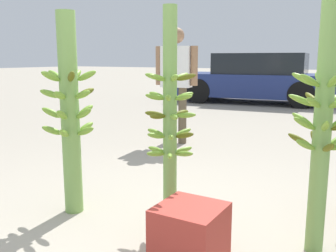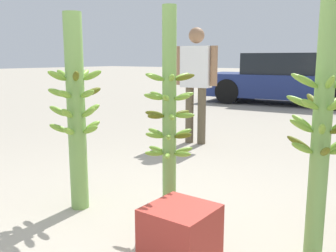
{
  "view_description": "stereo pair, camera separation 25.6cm",
  "coord_description": "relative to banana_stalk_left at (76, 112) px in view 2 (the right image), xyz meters",
  "views": [
    {
      "loc": [
        1.24,
        -1.91,
        1.18
      ],
      "look_at": [
        -0.04,
        0.26,
        0.72
      ],
      "focal_mm": 40.0,
      "sensor_mm": 36.0,
      "label": 1
    },
    {
      "loc": [
        1.46,
        -1.77,
        1.18
      ],
      "look_at": [
        -0.04,
        0.26,
        0.72
      ],
      "focal_mm": 40.0,
      "sensor_mm": 36.0,
      "label": 2
    }
  ],
  "objects": [
    {
      "name": "ground_plane",
      "position": [
        0.81,
        -0.1,
        -0.78
      ],
      "size": [
        80.0,
        80.0,
        0.0
      ],
      "primitive_type": "plane",
      "color": "#A89E8C"
    },
    {
      "name": "banana_stalk_left",
      "position": [
        0.0,
        0.0,
        0.0
      ],
      "size": [
        0.43,
        0.43,
        1.52
      ],
      "color": "#7AA851",
      "rests_on": "ground_plane"
    },
    {
      "name": "banana_stalk_center",
      "position": [
        0.8,
        0.13,
        -0.0
      ],
      "size": [
        0.36,
        0.36,
        1.52
      ],
      "color": "#7AA851",
      "rests_on": "ground_plane"
    },
    {
      "name": "banana_stalk_right",
      "position": [
        1.73,
        0.31,
        0.01
      ],
      "size": [
        0.41,
        0.41,
        1.51
      ],
      "color": "#7AA851",
      "rests_on": "ground_plane"
    },
    {
      "name": "vendor_person",
      "position": [
        -0.5,
        2.51,
        0.17
      ],
      "size": [
        0.62,
        0.25,
        1.59
      ],
      "rotation": [
        0.0,
        0.0,
        -2.97
      ],
      "color": "brown",
      "rests_on": "ground_plane"
    },
    {
      "name": "parked_car",
      "position": [
        -1.07,
        7.89,
        -0.14
      ],
      "size": [
        4.34,
        2.19,
        1.31
      ],
      "rotation": [
        0.0,
        0.0,
        1.69
      ],
      "color": "navy",
      "rests_on": "ground_plane"
    },
    {
      "name": "produce_crate",
      "position": [
        1.15,
        -0.24,
        -0.6
      ],
      "size": [
        0.36,
        0.36,
        0.36
      ],
      "color": "#B2382D",
      "rests_on": "ground_plane"
    }
  ]
}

